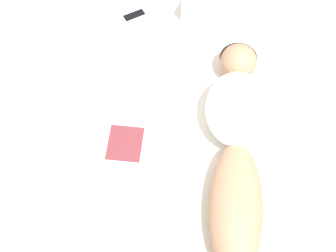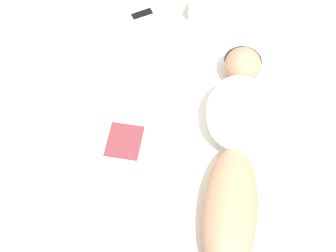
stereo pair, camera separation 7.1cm
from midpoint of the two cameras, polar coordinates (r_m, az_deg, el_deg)
ground_plane at (r=2.98m, az=2.82°, el=-5.83°), size 12.00×12.00×0.00m
bed at (r=2.73m, az=3.08°, el=-3.44°), size 1.89×2.29×0.57m
person at (r=2.36m, az=9.22°, el=-1.52°), size 0.59×1.30×0.23m
open_magazine at (r=2.46m, az=-7.51°, el=-1.45°), size 0.61×0.43×0.01m
cell_phone at (r=2.95m, az=-2.47°, el=13.45°), size 0.15×0.16×0.01m
pillow at (r=2.94m, az=10.13°, el=14.21°), size 0.58×0.39×0.15m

